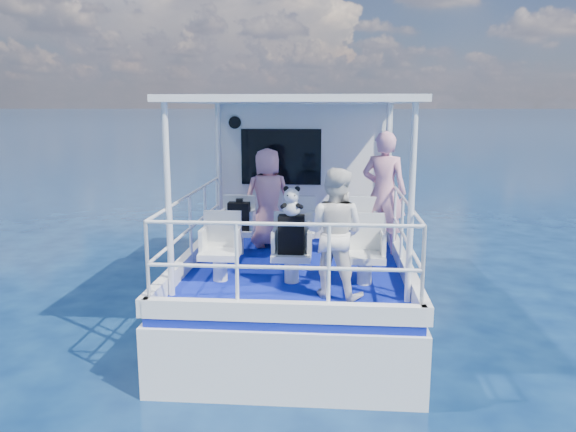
% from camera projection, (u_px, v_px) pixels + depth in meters
% --- Properties ---
extents(ground, '(2000.00, 2000.00, 0.00)m').
position_uv_depth(ground, '(297.00, 318.00, 8.25)').
color(ground, '#081B3E').
rests_on(ground, ground).
extents(hull, '(3.00, 7.00, 1.60)m').
position_uv_depth(hull, '(301.00, 295.00, 9.23)').
color(hull, white).
rests_on(hull, ground).
extents(deck, '(2.90, 6.90, 0.10)m').
position_uv_depth(deck, '(301.00, 245.00, 9.06)').
color(deck, navy).
rests_on(deck, hull).
extents(cabin, '(2.85, 2.00, 2.20)m').
position_uv_depth(cabin, '(306.00, 166.00, 10.12)').
color(cabin, white).
rests_on(cabin, deck).
extents(canopy, '(3.00, 3.20, 0.08)m').
position_uv_depth(canopy, '(297.00, 100.00, 7.45)').
color(canopy, white).
rests_on(canopy, cabin).
extents(canopy_posts, '(2.77, 2.97, 2.20)m').
position_uv_depth(canopy_posts, '(296.00, 185.00, 7.62)').
color(canopy_posts, white).
rests_on(canopy_posts, deck).
extents(railings, '(2.84, 3.59, 1.00)m').
position_uv_depth(railings, '(295.00, 234.00, 7.42)').
color(railings, white).
rests_on(railings, deck).
extents(seat_port_fwd, '(0.48, 0.46, 0.38)m').
position_uv_depth(seat_port_fwd, '(238.00, 241.00, 8.31)').
color(seat_port_fwd, silver).
rests_on(seat_port_fwd, deck).
extents(seat_center_fwd, '(0.48, 0.46, 0.38)m').
position_uv_depth(seat_center_fwd, '(298.00, 243.00, 8.23)').
color(seat_center_fwd, silver).
rests_on(seat_center_fwd, deck).
extents(seat_stbd_fwd, '(0.48, 0.46, 0.38)m').
position_uv_depth(seat_stbd_fwd, '(360.00, 244.00, 8.16)').
color(seat_stbd_fwd, silver).
rests_on(seat_stbd_fwd, deck).
extents(seat_port_aft, '(0.48, 0.46, 0.38)m').
position_uv_depth(seat_port_aft, '(220.00, 266.00, 7.03)').
color(seat_port_aft, silver).
rests_on(seat_port_aft, deck).
extents(seat_center_aft, '(0.48, 0.46, 0.38)m').
position_uv_depth(seat_center_aft, '(292.00, 267.00, 6.96)').
color(seat_center_aft, silver).
rests_on(seat_center_aft, deck).
extents(seat_stbd_aft, '(0.48, 0.46, 0.38)m').
position_uv_depth(seat_stbd_aft, '(365.00, 269.00, 6.89)').
color(seat_stbd_aft, silver).
rests_on(seat_stbd_aft, deck).
extents(passenger_port_fwd, '(0.68, 0.60, 1.53)m').
position_uv_depth(passenger_port_fwd, '(268.00, 198.00, 8.67)').
color(passenger_port_fwd, pink).
rests_on(passenger_port_fwd, deck).
extents(passenger_stbd_fwd, '(0.76, 0.61, 1.81)m').
position_uv_depth(passenger_stbd_fwd, '(384.00, 193.00, 8.28)').
color(passenger_stbd_fwd, pink).
rests_on(passenger_stbd_fwd, deck).
extents(passenger_stbd_aft, '(0.88, 0.79, 1.48)m').
position_uv_depth(passenger_stbd_aft, '(334.00, 233.00, 6.36)').
color(passenger_stbd_aft, white).
rests_on(passenger_stbd_aft, deck).
extents(backpack_port, '(0.31, 0.17, 0.41)m').
position_uv_depth(backpack_port, '(239.00, 216.00, 8.16)').
color(backpack_port, black).
rests_on(backpack_port, seat_port_fwd).
extents(backpack_center, '(0.32, 0.18, 0.47)m').
position_uv_depth(backpack_center, '(291.00, 234.00, 6.84)').
color(backpack_center, black).
rests_on(backpack_center, seat_center_aft).
extents(compact_camera, '(0.10, 0.06, 0.06)m').
position_uv_depth(compact_camera, '(240.00, 200.00, 8.11)').
color(compact_camera, black).
rests_on(compact_camera, backpack_port).
extents(panda, '(0.23, 0.19, 0.36)m').
position_uv_depth(panda, '(292.00, 201.00, 6.73)').
color(panda, silver).
rests_on(panda, backpack_center).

